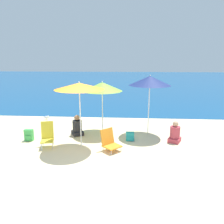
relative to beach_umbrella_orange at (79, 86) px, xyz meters
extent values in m
plane|color=beige|center=(0.55, -1.32, -2.11)|extent=(60.00, 60.00, 0.00)
cube|color=navy|center=(0.55, 23.87, -2.11)|extent=(60.00, 40.00, 0.01)
cylinder|color=white|center=(0.00, 0.00, -1.11)|extent=(0.04, 0.04, 2.00)
cone|color=orange|center=(0.00, 0.00, 0.00)|extent=(1.65, 1.65, 0.22)
sphere|color=white|center=(0.00, 0.00, 0.14)|extent=(0.04, 0.04, 0.04)
cylinder|color=white|center=(0.57, 1.61, -1.25)|extent=(0.04, 0.04, 1.72)
cone|color=#8ECC3D|center=(0.57, 1.61, -0.21)|extent=(1.62, 1.62, 0.35)
sphere|color=white|center=(0.57, 1.61, -0.01)|extent=(0.04, 0.04, 0.04)
cylinder|color=white|center=(2.44, 1.52, -1.12)|extent=(0.04, 0.04, 1.98)
cone|color=navy|center=(2.44, 1.52, 0.05)|extent=(1.62, 1.62, 0.37)
sphere|color=white|center=(2.44, 1.52, 0.25)|extent=(0.04, 0.04, 0.04)
cylinder|color=silver|center=(1.10, -0.64, -2.03)|extent=(0.02, 0.02, 0.16)
cylinder|color=silver|center=(1.41, -0.34, -2.03)|extent=(0.02, 0.02, 0.16)
cylinder|color=silver|center=(0.80, -0.35, -2.03)|extent=(0.02, 0.02, 0.16)
cylinder|color=silver|center=(1.11, -0.04, -2.03)|extent=(0.02, 0.02, 0.16)
cube|color=orange|center=(1.11, -0.34, -1.93)|extent=(0.71, 0.71, 0.04)
cube|color=orange|center=(0.93, -0.17, -1.65)|extent=(0.46, 0.46, 0.52)
cylinder|color=silver|center=(-1.25, -0.44, -1.99)|extent=(0.02, 0.02, 0.24)
cylinder|color=silver|center=(-0.91, -0.35, -1.99)|extent=(0.02, 0.02, 0.24)
cylinder|color=silver|center=(-1.36, -0.06, -1.99)|extent=(0.02, 0.02, 0.24)
cylinder|color=silver|center=(-1.01, 0.03, -1.99)|extent=(0.02, 0.02, 0.24)
cube|color=yellow|center=(-1.13, -0.20, -1.85)|extent=(0.52, 0.56, 0.04)
cube|color=yellow|center=(-1.19, 0.02, -1.53)|extent=(0.44, 0.25, 0.59)
cube|color=#262628|center=(-0.40, 1.16, -2.03)|extent=(0.58, 0.61, 0.16)
cylinder|color=#262628|center=(-0.40, 1.16, -1.73)|extent=(0.36, 0.36, 0.45)
sphere|color=#9E704C|center=(-0.40, 1.16, -1.39)|extent=(0.22, 0.22, 0.22)
cube|color=#BF3F4C|center=(3.35, 0.66, -2.03)|extent=(0.56, 0.59, 0.16)
cylinder|color=#BF3F4C|center=(3.35, 0.66, -1.73)|extent=(0.36, 0.36, 0.43)
sphere|color=tan|center=(3.35, 0.66, -1.42)|extent=(0.20, 0.20, 0.20)
cube|color=teal|center=(1.71, 0.67, -1.95)|extent=(0.30, 0.17, 0.33)
cube|color=teal|center=(1.71, 0.57, -2.01)|extent=(0.21, 0.03, 0.15)
cube|color=#47B756|center=(-2.06, 0.41, -1.89)|extent=(0.31, 0.17, 0.44)
cube|color=#47B756|center=(-2.06, 0.30, -1.98)|extent=(0.22, 0.03, 0.20)
cylinder|color=gold|center=(-2.48, 3.22, -2.07)|extent=(0.01, 0.01, 0.07)
cylinder|color=gold|center=(-2.43, 3.22, -2.07)|extent=(0.01, 0.01, 0.07)
ellipsoid|color=white|center=(-2.45, 3.22, -1.97)|extent=(0.26, 0.11, 0.13)
sphere|color=white|center=(-2.35, 3.22, -1.92)|extent=(0.07, 0.07, 0.07)
camera|label=1|loc=(1.58, -7.06, 0.89)|focal=35.00mm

